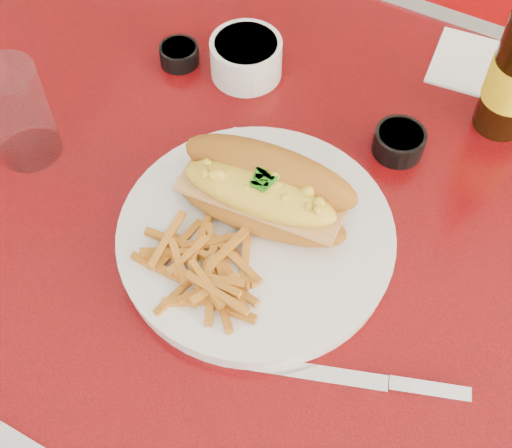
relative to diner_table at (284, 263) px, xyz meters
The scene contains 13 objects.
ground 0.61m from the diner_table, ahead, with size 8.00×8.00×0.00m, color beige.
diner_table is the anchor object (origin of this frame).
booth_bench_far 0.87m from the diner_table, 90.00° to the left, with size 1.20×0.51×0.90m.
dinner_plate 0.19m from the diner_table, 90.49° to the right, with size 0.35×0.35×0.02m.
mac_hoagie 0.23m from the diner_table, 99.61° to the right, with size 0.22×0.12×0.09m.
fries_pile 0.25m from the diner_table, 101.28° to the right, with size 0.11×0.10×0.03m, color orange, non-canonical shape.
fork 0.19m from the diner_table, 168.63° to the right, with size 0.07×0.13×0.00m.
gravy_ramekin 0.29m from the diner_table, 132.95° to the left, with size 0.10×0.10×0.05m.
sauce_cup_left 0.32m from the diner_table, 151.04° to the left, with size 0.06×0.06×0.03m.
sauce_cup_right 0.24m from the diner_table, 55.27° to the left, with size 0.07×0.07×0.03m.
water_tumbler 0.40m from the diner_table, 163.53° to the right, with size 0.08×0.08×0.13m, color #AAC9DA.
knife 0.30m from the diner_table, 41.77° to the right, with size 0.22×0.09×0.01m.
paper_napkin 0.38m from the diner_table, 68.70° to the left, with size 0.12×0.12×0.00m, color white.
Camera 1 is at (0.21, -0.47, 1.46)m, focal length 50.00 mm.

